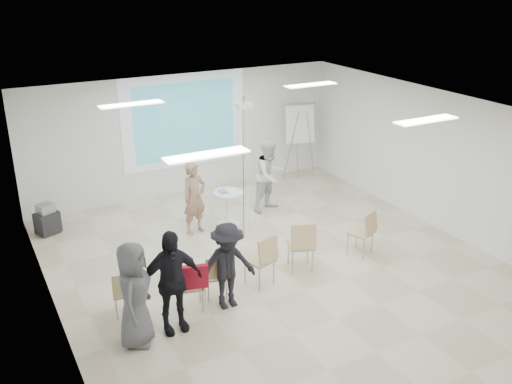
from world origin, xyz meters
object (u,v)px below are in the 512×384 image
chair_right_far (365,230)px  chair_far_left (124,290)px  chair_right_inner (302,243)px  flipchart_easel (300,123)px  chair_left_mid (191,284)px  av_cart (47,220)px  player_right (270,171)px  chair_center (263,257)px  laptop (215,273)px  chair_left_inner (216,273)px  audience_mid (227,261)px  audience_outer (134,289)px  audience_left (171,275)px  player_left (194,193)px  pedestal_table (228,206)px

chair_right_far → chair_far_left: bearing=154.8°
chair_right_inner → flipchart_easel: (2.65, 4.30, 0.95)m
chair_left_mid → av_cart: size_ratio=1.29×
player_right → chair_left_mid: size_ratio=2.14×
av_cart → chair_center: bearing=-76.7°
chair_right_inner → laptop: bearing=-159.3°
chair_left_inner → audience_mid: size_ratio=0.48×
chair_left_mid → chair_left_inner: (0.52, 0.16, -0.03)m
chair_left_mid → chair_right_inner: chair_right_inner is taller
av_cart → chair_left_mid: bearing=-92.8°
chair_right_far → audience_outer: bearing=164.1°
chair_right_far → audience_left: audience_left is taller
audience_mid → chair_far_left: bearing=160.8°
chair_right_far → laptop: size_ratio=3.06×
player_right → audience_outer: (-4.32, -3.54, -0.01)m
chair_right_far → laptop: (-3.23, 0.00, -0.11)m
player_right → chair_left_inner: (-2.75, -2.99, -0.46)m
chair_left_inner → chair_right_inner: (1.81, 0.12, 0.10)m
player_right → av_cart: (-4.86, 1.10, -0.63)m
chair_right_far → player_left: bearing=111.1°
chair_far_left → chair_right_inner: (3.33, -0.11, 0.12)m
chair_center → audience_mid: size_ratio=0.56×
pedestal_table → chair_right_inner: 2.52m
laptop → audience_mid: 0.58m
audience_left → flipchart_easel: (5.43, 4.91, 0.56)m
pedestal_table → chair_center: chair_center is taller
chair_left_inner → laptop: chair_left_inner is taller
chair_center → audience_left: bearing=178.5°
audience_outer → av_cart: audience_outer is taller
player_left → chair_center: player_left is taller
chair_left_inner → chair_right_far: bearing=13.1°
chair_left_inner → av_cart: size_ratio=1.21×
chair_right_far → audience_left: bearing=164.4°
audience_outer → chair_left_mid: bearing=-38.7°
pedestal_table → chair_left_inner: (-1.49, -2.61, 0.04)m
pedestal_table → av_cart: bearing=157.8°
flipchart_easel → chair_right_far: bearing=-90.2°
chair_left_inner → chair_right_far: 3.25m
player_right → chair_far_left: (-4.27, -2.76, -0.47)m
player_right → chair_right_inner: (-0.94, -2.86, -0.35)m
chair_far_left → chair_right_far: (4.77, -0.14, 0.07)m
player_left → chair_right_far: 3.62m
pedestal_table → chair_far_left: (-3.01, -2.38, 0.02)m
audience_outer → flipchart_easel: bearing=-19.4°
chair_left_mid → pedestal_table: bearing=68.8°
audience_mid → flipchart_easel: 6.48m
chair_center → laptop: bearing=158.5°
flipchart_easel → audience_left: bearing=-122.4°
chair_right_inner → audience_left: bearing=-147.8°
chair_center → flipchart_easel: bearing=34.8°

